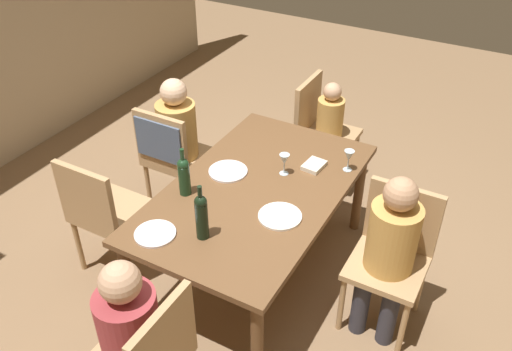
{
  "coord_description": "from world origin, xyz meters",
  "views": [
    {
      "loc": [
        -2.4,
        -1.33,
        2.76
      ],
      "look_at": [
        0.0,
        0.0,
        0.82
      ],
      "focal_mm": 37.96,
      "sensor_mm": 36.0,
      "label": 1
    }
  ],
  "objects_px": {
    "chair_far_right": "(168,150)",
    "wine_bottle_dark_red": "(184,175)",
    "chair_far_left": "(102,210)",
    "wine_glass_near_left": "(284,160)",
    "person_man_bearded": "(180,135)",
    "wine_bottle_tall_green": "(202,215)",
    "wine_glass_centre": "(349,156)",
    "dinner_plate_guest_right": "(155,234)",
    "person_child_small": "(332,126)",
    "chair_near": "(393,249)",
    "person_woman_host": "(127,334)",
    "dinner_plate_host": "(228,171)",
    "person_man_guest": "(390,247)",
    "dining_table": "(256,198)",
    "dinner_plate_guest_left": "(280,216)",
    "chair_right_end": "(319,126)"
  },
  "relations": [
    {
      "from": "chair_far_right",
      "to": "wine_bottle_dark_red",
      "type": "relative_size",
      "value": 2.83
    },
    {
      "from": "chair_far_left",
      "to": "wine_glass_near_left",
      "type": "distance_m",
      "value": 1.23
    },
    {
      "from": "chair_far_left",
      "to": "wine_glass_near_left",
      "type": "height_order",
      "value": "chair_far_left"
    },
    {
      "from": "person_man_bearded",
      "to": "wine_bottle_tall_green",
      "type": "relative_size",
      "value": 3.18
    },
    {
      "from": "wine_glass_centre",
      "to": "dinner_plate_guest_right",
      "type": "height_order",
      "value": "wine_glass_centre"
    },
    {
      "from": "chair_far_left",
      "to": "person_child_small",
      "type": "height_order",
      "value": "person_child_small"
    },
    {
      "from": "chair_near",
      "to": "wine_glass_near_left",
      "type": "height_order",
      "value": "chair_near"
    },
    {
      "from": "person_woman_host",
      "to": "dinner_plate_host",
      "type": "distance_m",
      "value": 1.32
    },
    {
      "from": "person_child_small",
      "to": "wine_bottle_dark_red",
      "type": "relative_size",
      "value": 2.88
    },
    {
      "from": "person_man_guest",
      "to": "dinner_plate_guest_right",
      "type": "distance_m",
      "value": 1.34
    },
    {
      "from": "person_man_bearded",
      "to": "person_man_guest",
      "type": "xyz_separation_m",
      "value": [
        -0.43,
        -1.78,
        -0.01
      ]
    },
    {
      "from": "chair_near",
      "to": "wine_bottle_dark_red",
      "type": "relative_size",
      "value": 2.83
    },
    {
      "from": "dining_table",
      "to": "person_man_guest",
      "type": "xyz_separation_m",
      "value": [
        -0.03,
        -0.89,
        -0.0
      ]
    },
    {
      "from": "wine_glass_centre",
      "to": "dinner_plate_guest_left",
      "type": "bearing_deg",
      "value": 165.57
    },
    {
      "from": "dining_table",
      "to": "wine_glass_centre",
      "type": "xyz_separation_m",
      "value": [
        0.48,
        -0.43,
        0.18
      ]
    },
    {
      "from": "person_man_guest",
      "to": "person_child_small",
      "type": "relative_size",
      "value": 1.18
    },
    {
      "from": "person_man_bearded",
      "to": "wine_glass_centre",
      "type": "distance_m",
      "value": 1.33
    },
    {
      "from": "chair_far_left",
      "to": "person_man_guest",
      "type": "height_order",
      "value": "person_man_guest"
    },
    {
      "from": "person_woman_host",
      "to": "wine_glass_centre",
      "type": "bearing_deg",
      "value": -14.94
    },
    {
      "from": "chair_far_left",
      "to": "person_child_small",
      "type": "distance_m",
      "value": 1.93
    },
    {
      "from": "chair_far_left",
      "to": "person_man_guest",
      "type": "bearing_deg",
      "value": 14.03
    },
    {
      "from": "person_child_small",
      "to": "wine_bottle_dark_red",
      "type": "bearing_deg",
      "value": -14.5
    },
    {
      "from": "chair_near",
      "to": "person_woman_host",
      "type": "relative_size",
      "value": 0.83
    },
    {
      "from": "chair_far_right",
      "to": "person_child_small",
      "type": "distance_m",
      "value": 1.34
    },
    {
      "from": "wine_bottle_tall_green",
      "to": "wine_glass_centre",
      "type": "xyz_separation_m",
      "value": [
        1.02,
        -0.47,
        -0.05
      ]
    },
    {
      "from": "wine_glass_near_left",
      "to": "wine_glass_centre",
      "type": "xyz_separation_m",
      "value": [
        0.24,
        -0.35,
        0.0
      ]
    },
    {
      "from": "chair_near",
      "to": "dinner_plate_guest_right",
      "type": "relative_size",
      "value": 3.88
    },
    {
      "from": "person_woman_host",
      "to": "dinner_plate_guest_left",
      "type": "bearing_deg",
      "value": -15.25
    },
    {
      "from": "chair_right_end",
      "to": "person_man_guest",
      "type": "distance_m",
      "value": 1.6
    },
    {
      "from": "chair_right_end",
      "to": "dinner_plate_guest_left",
      "type": "relative_size",
      "value": 3.54
    },
    {
      "from": "dining_table",
      "to": "dinner_plate_guest_left",
      "type": "height_order",
      "value": "dinner_plate_guest_left"
    },
    {
      "from": "person_woman_host",
      "to": "wine_bottle_tall_green",
      "type": "relative_size",
      "value": 3.16
    },
    {
      "from": "chair_far_left",
      "to": "person_woman_host",
      "type": "height_order",
      "value": "person_woman_host"
    },
    {
      "from": "wine_glass_centre",
      "to": "dinner_plate_guest_left",
      "type": "relative_size",
      "value": 0.57
    },
    {
      "from": "wine_bottle_tall_green",
      "to": "chair_right_end",
      "type": "bearing_deg",
      "value": 1.49
    },
    {
      "from": "chair_right_end",
      "to": "wine_glass_centre",
      "type": "bearing_deg",
      "value": 34.35
    },
    {
      "from": "chair_far_right",
      "to": "person_man_bearded",
      "type": "distance_m",
      "value": 0.16
    },
    {
      "from": "chair_near",
      "to": "wine_bottle_dark_red",
      "type": "xyz_separation_m",
      "value": [
        -0.34,
        1.25,
        0.33
      ]
    },
    {
      "from": "wine_bottle_tall_green",
      "to": "person_man_guest",
      "type": "bearing_deg",
      "value": -60.99
    },
    {
      "from": "dining_table",
      "to": "chair_far_right",
      "type": "relative_size",
      "value": 1.85
    },
    {
      "from": "person_woman_host",
      "to": "wine_glass_centre",
      "type": "distance_m",
      "value": 1.78
    },
    {
      "from": "dinner_plate_guest_right",
      "to": "person_child_small",
      "type": "bearing_deg",
      "value": -9.29
    },
    {
      "from": "chair_near",
      "to": "person_man_guest",
      "type": "relative_size",
      "value": 0.84
    },
    {
      "from": "chair_near",
      "to": "person_man_guest",
      "type": "xyz_separation_m",
      "value": [
        -0.11,
        0.0,
        0.11
      ]
    },
    {
      "from": "wine_bottle_dark_red",
      "to": "wine_glass_near_left",
      "type": "height_order",
      "value": "wine_bottle_dark_red"
    },
    {
      "from": "chair_right_end",
      "to": "wine_glass_centre",
      "type": "distance_m",
      "value": 0.96
    },
    {
      "from": "wine_bottle_tall_green",
      "to": "dinner_plate_guest_left",
      "type": "bearing_deg",
      "value": -39.86
    },
    {
      "from": "chair_right_end",
      "to": "dinner_plate_guest_right",
      "type": "distance_m",
      "value": 1.91
    },
    {
      "from": "person_man_bearded",
      "to": "wine_bottle_tall_green",
      "type": "xyz_separation_m",
      "value": [
        -0.95,
        -0.85,
        0.23
      ]
    },
    {
      "from": "dining_table",
      "to": "chair_near",
      "type": "height_order",
      "value": "chair_near"
    }
  ]
}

